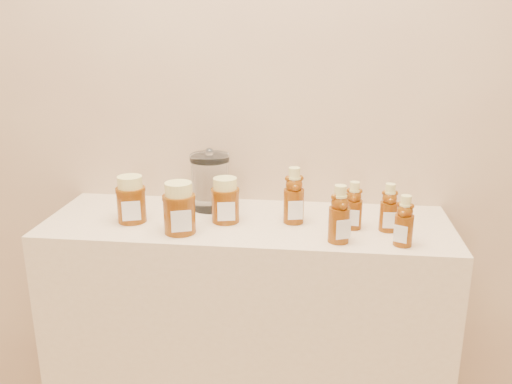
% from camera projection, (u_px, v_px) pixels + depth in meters
% --- Properties ---
extents(wall_back, '(3.50, 0.02, 2.70)m').
position_uv_depth(wall_back, '(255.00, 61.00, 1.66)').
color(wall_back, tan).
rests_on(wall_back, ground).
extents(display_table, '(1.20, 0.40, 0.90)m').
position_uv_depth(display_table, '(248.00, 351.00, 1.75)').
color(display_table, beige).
rests_on(display_table, ground).
extents(bear_bottle_back_left, '(0.08, 0.08, 0.19)m').
position_uv_depth(bear_bottle_back_left, '(294.00, 192.00, 1.57)').
color(bear_bottle_back_left, '#632C07').
rests_on(bear_bottle_back_left, display_table).
extents(bear_bottle_back_mid, '(0.06, 0.06, 0.16)m').
position_uv_depth(bear_bottle_back_mid, '(354.00, 202.00, 1.53)').
color(bear_bottle_back_mid, '#632C07').
rests_on(bear_bottle_back_mid, display_table).
extents(bear_bottle_back_right, '(0.05, 0.05, 0.16)m').
position_uv_depth(bear_bottle_back_right, '(389.00, 204.00, 1.51)').
color(bear_bottle_back_right, '#632C07').
rests_on(bear_bottle_back_right, display_table).
extents(bear_bottle_front_left, '(0.08, 0.08, 0.18)m').
position_uv_depth(bear_bottle_front_left, '(340.00, 210.00, 1.43)').
color(bear_bottle_front_left, '#632C07').
rests_on(bear_bottle_front_left, display_table).
extents(bear_bottle_front_right, '(0.07, 0.07, 0.16)m').
position_uv_depth(bear_bottle_front_right, '(405.00, 217.00, 1.41)').
color(bear_bottle_front_right, '#632C07').
rests_on(bear_bottle_front_right, display_table).
extents(honey_jar_left, '(0.11, 0.11, 0.14)m').
position_uv_depth(honey_jar_left, '(131.00, 199.00, 1.58)').
color(honey_jar_left, '#632C07').
rests_on(honey_jar_left, display_table).
extents(honey_jar_back, '(0.10, 0.10, 0.13)m').
position_uv_depth(honey_jar_back, '(225.00, 200.00, 1.58)').
color(honey_jar_back, '#632C07').
rests_on(honey_jar_back, display_table).
extents(honey_jar_front, '(0.12, 0.12, 0.15)m').
position_uv_depth(honey_jar_front, '(179.00, 208.00, 1.50)').
color(honey_jar_front, '#632C07').
rests_on(honey_jar_front, display_table).
extents(glass_canister, '(0.13, 0.13, 0.19)m').
position_uv_depth(glass_canister, '(210.00, 180.00, 1.69)').
color(glass_canister, white).
rests_on(glass_canister, display_table).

